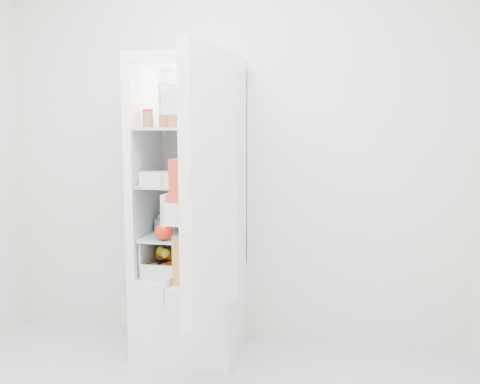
% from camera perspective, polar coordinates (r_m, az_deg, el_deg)
% --- Properties ---
extents(room_walls, '(3.02, 3.02, 2.61)m').
position_cam_1_polar(room_walls, '(2.02, -9.77, 12.31)').
color(room_walls, silver).
rests_on(room_walls, ground).
extents(refrigerator, '(0.60, 0.60, 1.80)m').
position_cam_1_polar(refrigerator, '(3.35, -5.09, -5.56)').
color(refrigerator, white).
rests_on(refrigerator, ground).
extents(shelf_low, '(0.49, 0.53, 0.01)m').
position_cam_1_polar(shelf_low, '(3.27, -5.41, -4.52)').
color(shelf_low, '#A5B8C2').
rests_on(shelf_low, refrigerator).
extents(shelf_mid, '(0.49, 0.53, 0.02)m').
position_cam_1_polar(shelf_mid, '(3.22, -5.48, 0.88)').
color(shelf_mid, '#A5B8C2').
rests_on(shelf_mid, refrigerator).
extents(shelf_top, '(0.49, 0.53, 0.02)m').
position_cam_1_polar(shelf_top, '(3.20, -5.55, 6.76)').
color(shelf_top, '#A5B8C2').
rests_on(shelf_top, refrigerator).
extents(crisper_left, '(0.23, 0.46, 0.22)m').
position_cam_1_polar(crisper_left, '(3.34, -7.41, -6.60)').
color(crisper_left, silver).
rests_on(crisper_left, refrigerator).
extents(crisper_right, '(0.23, 0.46, 0.22)m').
position_cam_1_polar(crisper_right, '(3.27, -3.30, -6.85)').
color(crisper_right, silver).
rests_on(crisper_right, refrigerator).
extents(condiment_jars, '(0.46, 0.34, 0.08)m').
position_cam_1_polar(condiment_jars, '(3.15, -6.03, 7.66)').
color(condiment_jars, '#B21919').
rests_on(condiment_jars, shelf_top).
extents(squeeze_bottle, '(0.05, 0.05, 0.17)m').
position_cam_1_polar(squeeze_bottle, '(3.17, -3.37, 8.42)').
color(squeeze_bottle, white).
rests_on(squeeze_bottle, shelf_top).
extents(tub_white, '(0.15, 0.15, 0.08)m').
position_cam_1_polar(tub_white, '(3.09, -9.54, 1.41)').
color(tub_white, silver).
rests_on(tub_white, shelf_mid).
extents(tub_cream, '(0.15, 0.15, 0.08)m').
position_cam_1_polar(tub_cream, '(3.12, -7.55, 1.48)').
color(tub_cream, white).
rests_on(tub_cream, shelf_mid).
extents(tin_red, '(0.10, 0.10, 0.06)m').
position_cam_1_polar(tin_red, '(2.95, -3.05, 1.06)').
color(tin_red, '#D5431F').
rests_on(tin_red, shelf_mid).
extents(red_cabbage, '(0.19, 0.19, 0.19)m').
position_cam_1_polar(red_cabbage, '(3.28, -2.89, -2.64)').
color(red_cabbage, '#602158').
rests_on(red_cabbage, shelf_low).
extents(bell_pepper, '(0.10, 0.10, 0.10)m').
position_cam_1_polar(bell_pepper, '(3.08, -8.12, -4.17)').
color(bell_pepper, red).
rests_on(bell_pepper, shelf_low).
extents(mushroom_bowl, '(0.18, 0.18, 0.07)m').
position_cam_1_polar(mushroom_bowl, '(3.37, -7.81, -3.43)').
color(mushroom_bowl, '#8BBCD0').
rests_on(mushroom_bowl, shelf_low).
extents(salad_bag, '(0.12, 0.12, 0.12)m').
position_cam_1_polar(salad_bag, '(3.04, -3.03, -4.16)').
color(salad_bag, '#BACF9B').
rests_on(salad_bag, shelf_low).
extents(citrus_pile, '(0.20, 0.31, 0.16)m').
position_cam_1_polar(citrus_pile, '(3.32, -7.49, -7.19)').
color(citrus_pile, orange).
rests_on(citrus_pile, refrigerator).
extents(veg_pile, '(0.16, 0.30, 0.10)m').
position_cam_1_polar(veg_pile, '(3.28, -3.22, -7.65)').
color(veg_pile, '#224D19').
rests_on(veg_pile, refrigerator).
extents(fridge_door, '(0.25, 0.60, 1.30)m').
position_cam_1_polar(fridge_door, '(2.60, -3.65, 0.27)').
color(fridge_door, white).
rests_on(fridge_door, refrigerator).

